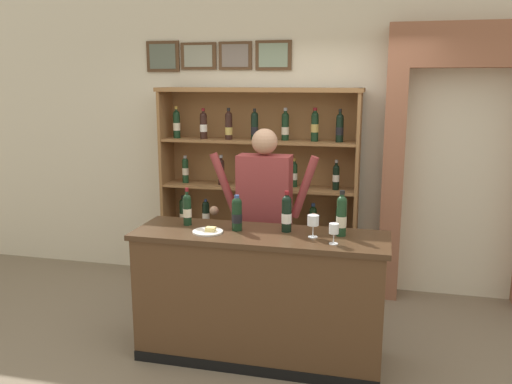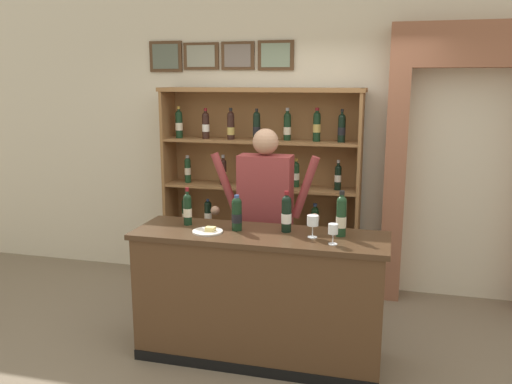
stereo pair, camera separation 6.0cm
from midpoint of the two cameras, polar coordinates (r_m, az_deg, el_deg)
ground_plane at (r=4.32m, az=1.21°, el=-17.46°), size 14.00×14.00×0.02m
back_wall at (r=5.47m, az=5.50°, el=7.24°), size 12.00×0.19×3.33m
wine_shelf at (r=5.36m, az=0.86°, el=0.80°), size 2.03×0.38×2.04m
archway_doorway at (r=5.33m, az=22.09°, el=4.45°), size 1.47×0.45×2.61m
tasting_counter at (r=4.10m, az=0.78°, el=-11.19°), size 1.90×0.59×1.00m
shopkeeper at (r=4.54m, az=1.39°, el=-1.33°), size 0.96×0.22×1.72m
tasting_bottle_riserva at (r=4.15m, az=-6.98°, el=-1.78°), size 0.07×0.07×0.30m
tasting_bottle_vin_santo at (r=3.97m, az=-1.65°, el=-2.31°), size 0.08×0.08×0.27m
tasting_bottle_bianco at (r=3.94m, az=3.74°, el=-2.29°), size 0.08×0.08×0.31m
tasting_bottle_rosso at (r=3.87m, az=9.62°, el=-2.51°), size 0.07×0.07×0.34m
wine_glass_left at (r=3.68m, az=8.78°, el=-4.10°), size 0.07×0.07×0.15m
wine_glass_center at (r=3.82m, az=6.59°, el=-3.16°), size 0.08×0.08×0.16m
cheese_plate at (r=3.96m, az=-4.76°, el=-4.21°), size 0.23×0.23×0.04m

